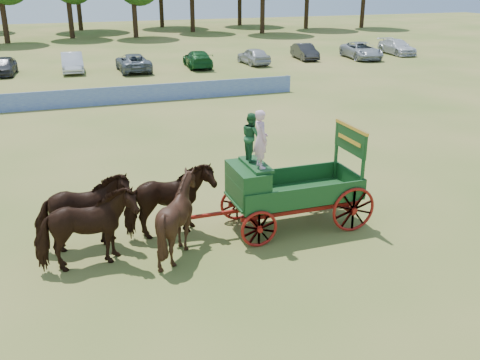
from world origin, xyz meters
name	(u,v)px	position (x,y,z in m)	size (l,w,h in m)	color
ground	(170,236)	(0.00, 0.00, 0.00)	(160.00, 160.00, 0.00)	olive
horse_lead_left	(87,230)	(-2.35, -1.07, 1.09)	(1.18, 2.58, 2.18)	black
horse_lead_right	(84,213)	(-2.35, 0.03, 1.09)	(1.18, 2.58, 2.18)	black
horse_wheel_left	(178,217)	(0.05, -1.07, 1.09)	(1.76, 1.98, 2.18)	black
horse_wheel_right	(169,202)	(0.05, 0.03, 1.09)	(1.18, 2.58, 2.18)	black
farm_dray	(272,179)	(3.03, -0.51, 1.60)	(6.00, 2.00, 3.80)	maroon
sponsor_banner	(86,98)	(-1.00, 18.00, 0.53)	(26.00, 0.08, 1.05)	#1F3BAC
parked_cars	(95,63)	(0.62, 29.98, 0.74)	(57.38, 6.63, 1.61)	silver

